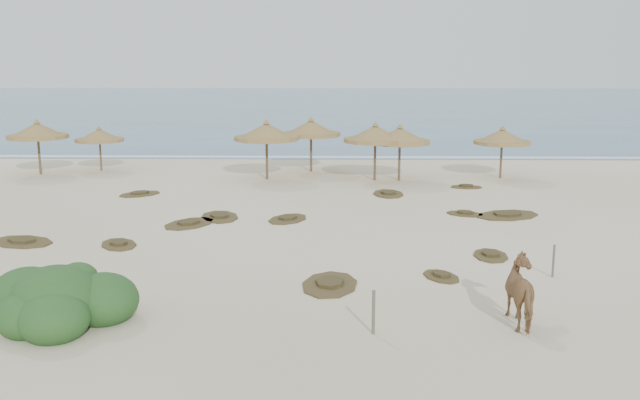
# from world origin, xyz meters

# --- Properties ---
(ground) EXTENTS (160.00, 160.00, 0.00)m
(ground) POSITION_xyz_m (0.00, 0.00, 0.00)
(ground) COLOR beige
(ground) RESTS_ON ground
(ocean) EXTENTS (200.00, 100.00, 0.01)m
(ocean) POSITION_xyz_m (0.00, 75.00, 0.00)
(ocean) COLOR #2D5787
(ocean) RESTS_ON ground
(foam_line) EXTENTS (70.00, 0.60, 0.01)m
(foam_line) POSITION_xyz_m (0.00, 26.00, 0.00)
(foam_line) COLOR white
(foam_line) RESTS_ON ground
(palapa_0) EXTENTS (3.28, 3.28, 2.58)m
(palapa_0) POSITION_xyz_m (-11.19, 20.30, 2.00)
(palapa_0) COLOR brown
(palapa_0) RESTS_ON ground
(palapa_1) EXTENTS (4.33, 4.33, 3.10)m
(palapa_1) POSITION_xyz_m (-14.17, 18.91, 2.41)
(palapa_1) COLOR brown
(palapa_1) RESTS_ON ground
(palapa_2) EXTENTS (3.62, 3.62, 3.23)m
(palapa_2) POSITION_xyz_m (-1.31, 17.56, 2.51)
(palapa_2) COLOR brown
(palapa_2) RESTS_ON ground
(palapa_3) EXTENTS (4.11, 4.11, 3.14)m
(palapa_3) POSITION_xyz_m (4.46, 17.35, 2.43)
(palapa_3) COLOR brown
(palapa_3) RESTS_ON ground
(palapa_4) EXTENTS (4.18, 4.18, 3.14)m
(palapa_4) POSITION_xyz_m (0.97, 20.21, 2.44)
(palapa_4) COLOR brown
(palapa_4) RESTS_ON ground
(palapa_5) EXTENTS (4.10, 4.10, 3.03)m
(palapa_5) POSITION_xyz_m (5.75, 17.30, 2.35)
(palapa_5) COLOR brown
(palapa_5) RESTS_ON ground
(palapa_6) EXTENTS (3.48, 3.48, 2.86)m
(palapa_6) POSITION_xyz_m (11.32, 18.14, 2.22)
(palapa_6) COLOR brown
(palapa_6) RESTS_ON ground
(horse) EXTENTS (1.02, 2.00, 1.64)m
(horse) POSITION_xyz_m (7.03, -3.37, 0.82)
(horse) COLOR olive
(horse) RESTS_ON ground
(fence_post_near) EXTENTS (0.10, 0.10, 1.09)m
(fence_post_near) POSITION_xyz_m (3.26, -4.07, 0.54)
(fence_post_near) COLOR brown
(fence_post_near) RESTS_ON ground
(fence_post_far) EXTENTS (0.07, 0.07, 1.00)m
(fence_post_far) POSITION_xyz_m (8.89, 0.50, 0.50)
(fence_post_far) COLOR brown
(fence_post_far) RESTS_ON ground
(bush) EXTENTS (3.80, 3.35, 1.70)m
(bush) POSITION_xyz_m (-4.52, -3.53, 0.56)
(bush) COLOR #305926
(bush) RESTS_ON ground
(scrub_1) EXTENTS (2.89, 2.45, 0.16)m
(scrub_1) POSITION_xyz_m (-8.81, 4.13, 0.05)
(scrub_1) COLOR brown
(scrub_1) RESTS_ON ground
(scrub_2) EXTENTS (1.90, 2.16, 0.16)m
(scrub_2) POSITION_xyz_m (-5.26, 3.84, 0.05)
(scrub_2) COLOR brown
(scrub_2) RESTS_ON ground
(scrub_3) EXTENTS (2.13, 2.46, 0.16)m
(scrub_3) POSITION_xyz_m (0.42, 7.92, 0.05)
(scrub_3) COLOR brown
(scrub_3) RESTS_ON ground
(scrub_4) EXTENTS (1.24, 1.80, 0.16)m
(scrub_4) POSITION_xyz_m (7.50, 2.69, 0.05)
(scrub_4) COLOR brown
(scrub_4) RESTS_ON ground
(scrub_5) EXTENTS (3.33, 2.86, 0.16)m
(scrub_5) POSITION_xyz_m (9.51, 8.81, 0.05)
(scrub_5) COLOR brown
(scrub_5) RESTS_ON ground
(scrub_6) EXTENTS (2.41, 2.35, 0.16)m
(scrub_6) POSITION_xyz_m (-7.00, 13.06, 0.05)
(scrub_6) COLOR brown
(scrub_6) RESTS_ON ground
(scrub_7) EXTENTS (1.54, 2.28, 0.16)m
(scrub_7) POSITION_xyz_m (4.90, 13.36, 0.05)
(scrub_7) COLOR brown
(scrub_7) RESTS_ON ground
(scrub_9) EXTENTS (1.91, 2.66, 0.16)m
(scrub_9) POSITION_xyz_m (2.19, -0.45, 0.05)
(scrub_9) COLOR brown
(scrub_9) RESTS_ON ground
(scrub_10) EXTENTS (1.66, 1.18, 0.16)m
(scrub_10) POSITION_xyz_m (8.97, 15.26, 0.05)
(scrub_10) COLOR brown
(scrub_10) RESTS_ON ground
(scrub_11) EXTENTS (1.95, 2.32, 0.16)m
(scrub_11) POSITION_xyz_m (-4.60, -1.36, 0.05)
(scrub_11) COLOR brown
(scrub_11) RESTS_ON ground
(scrub_12) EXTENTS (1.42, 1.68, 0.16)m
(scrub_12) POSITION_xyz_m (5.53, 0.38, 0.05)
(scrub_12) COLOR brown
(scrub_12) RESTS_ON ground
(scrub_13) EXTENTS (2.05, 2.64, 0.16)m
(scrub_13) POSITION_xyz_m (-2.40, 8.25, 0.05)
(scrub_13) COLOR brown
(scrub_13) RESTS_ON ground
(scrub_14) EXTENTS (2.52, 2.82, 0.16)m
(scrub_14) POSITION_xyz_m (-3.41, 7.03, 0.05)
(scrub_14) COLOR brown
(scrub_14) RESTS_ON ground
(scrub_15) EXTENTS (1.85, 1.61, 0.16)m
(scrub_15) POSITION_xyz_m (7.79, 9.02, 0.05)
(scrub_15) COLOR brown
(scrub_15) RESTS_ON ground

